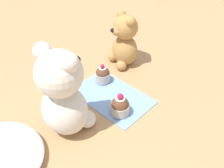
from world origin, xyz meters
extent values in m
plane|color=tan|center=(0.00, 0.00, 0.00)|extent=(4.00, 4.00, 0.00)
cube|color=#7A9ED1|center=(0.00, 0.00, 0.00)|extent=(0.26, 0.17, 0.01)
ellipsoid|color=silver|center=(0.04, 0.38, 0.02)|extent=(0.24, 0.22, 0.04)
ellipsoid|color=silver|center=(0.00, 0.19, 0.08)|extent=(0.16, 0.14, 0.16)
sphere|color=silver|center=(0.00, 0.19, 0.21)|extent=(0.13, 0.13, 0.13)
ellipsoid|color=silver|center=(0.01, 0.14, 0.20)|extent=(0.07, 0.06, 0.05)
sphere|color=black|center=(0.01, 0.12, 0.21)|extent=(0.02, 0.02, 0.02)
sphere|color=silver|center=(-0.04, 0.19, 0.26)|extent=(0.05, 0.05, 0.05)
sphere|color=silver|center=(0.05, 0.20, 0.26)|extent=(0.05, 0.05, 0.05)
sphere|color=silver|center=(-0.03, 0.14, 0.03)|extent=(0.05, 0.05, 0.05)
sphere|color=silver|center=(0.05, 0.16, 0.03)|extent=(0.05, 0.05, 0.05)
ellipsoid|color=#B78447|center=(0.10, -0.18, 0.06)|extent=(0.13, 0.12, 0.12)
sphere|color=#B78447|center=(0.10, -0.18, 0.16)|extent=(0.09, 0.09, 0.09)
ellipsoid|color=#B78447|center=(0.11, -0.14, 0.15)|extent=(0.05, 0.05, 0.04)
sphere|color=black|center=(0.12, -0.13, 0.16)|extent=(0.02, 0.02, 0.02)
sphere|color=#B78447|center=(0.13, -0.19, 0.19)|extent=(0.04, 0.04, 0.04)
sphere|color=#B78447|center=(0.07, -0.17, 0.19)|extent=(0.04, 0.04, 0.04)
sphere|color=#B78447|center=(0.15, -0.16, 0.02)|extent=(0.04, 0.04, 0.04)
sphere|color=#B78447|center=(0.08, -0.14, 0.02)|extent=(0.04, 0.04, 0.04)
cylinder|color=#B2ADA3|center=(-0.07, 0.04, 0.02)|extent=(0.06, 0.06, 0.03)
sphere|color=brown|center=(-0.07, 0.04, 0.04)|extent=(0.06, 0.06, 0.06)
cylinder|color=white|center=(-0.07, 0.04, 0.06)|extent=(0.03, 0.03, 0.00)
sphere|color=#B71947|center=(-0.07, 0.04, 0.07)|extent=(0.02, 0.02, 0.02)
cylinder|color=#B2ADA3|center=(0.08, -0.03, 0.02)|extent=(0.05, 0.05, 0.03)
sphere|color=brown|center=(0.08, -0.03, 0.04)|extent=(0.05, 0.05, 0.05)
cylinder|color=white|center=(0.08, -0.03, 0.06)|extent=(0.03, 0.03, 0.00)
sphere|color=#B71947|center=(0.08, -0.03, 0.07)|extent=(0.02, 0.02, 0.02)
cube|color=silver|center=(0.29, 0.04, 0.00)|extent=(0.11, 0.03, 0.01)
camera|label=1|loc=(-0.45, 0.48, 0.60)|focal=42.00mm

